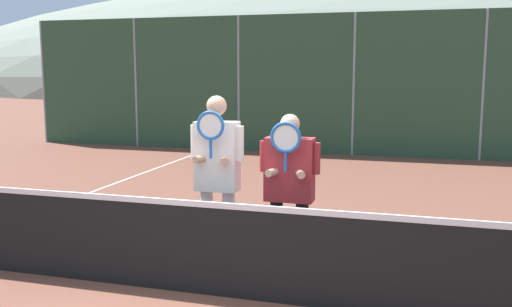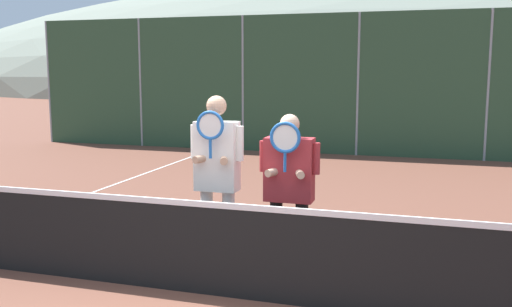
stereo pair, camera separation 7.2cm
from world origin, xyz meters
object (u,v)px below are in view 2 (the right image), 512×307
(car_far_left, at_px, (248,106))
(player_center_left, at_px, (289,182))
(car_left_of_center, at_px, (413,111))
(player_leftmost, at_px, (217,171))

(car_far_left, bearing_deg, player_center_left, -70.19)
(car_far_left, height_order, car_left_of_center, car_far_left)
(player_leftmost, height_order, car_left_of_center, player_leftmost)
(player_leftmost, bearing_deg, car_left_of_center, 82.54)
(car_far_left, bearing_deg, car_left_of_center, -4.62)
(player_center_left, relative_size, car_left_of_center, 0.42)
(player_center_left, bearing_deg, car_left_of_center, 86.06)
(car_far_left, distance_m, car_left_of_center, 5.18)
(player_leftmost, bearing_deg, player_center_left, 8.01)
(player_leftmost, relative_size, player_center_left, 1.10)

